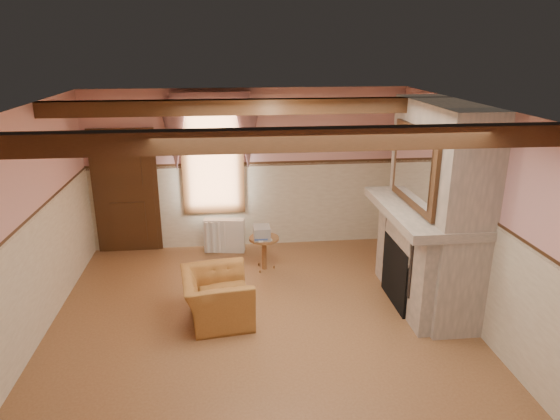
{
  "coord_description": "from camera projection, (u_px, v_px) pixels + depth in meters",
  "views": [
    {
      "loc": [
        -0.37,
        -5.5,
        3.51
      ],
      "look_at": [
        0.33,
        0.8,
        1.38
      ],
      "focal_mm": 32.0,
      "sensor_mm": 36.0,
      "label": 1
    }
  ],
  "objects": [
    {
      "name": "floor",
      "position": [
        261.0,
        333.0,
        6.34
      ],
      "size": [
        5.5,
        6.0,
        0.01
      ],
      "primitive_type": "cube",
      "color": "brown",
      "rests_on": "ground"
    },
    {
      "name": "ceiling",
      "position": [
        258.0,
        111.0,
        5.45
      ],
      "size": [
        5.5,
        6.0,
        0.01
      ],
      "primitive_type": "cube",
      "color": "silver",
      "rests_on": "wall_back"
    },
    {
      "name": "wall_back",
      "position": [
        248.0,
        170.0,
        8.72
      ],
      "size": [
        5.5,
        0.02,
        2.8
      ],
      "primitive_type": "cube",
      "color": "#D49592",
      "rests_on": "floor"
    },
    {
      "name": "wall_front",
      "position": [
        295.0,
        403.0,
        3.07
      ],
      "size": [
        5.5,
        0.02,
        2.8
      ],
      "primitive_type": "cube",
      "color": "#D49592",
      "rests_on": "floor"
    },
    {
      "name": "wall_left",
      "position": [
        16.0,
        240.0,
        5.61
      ],
      "size": [
        0.02,
        6.0,
        2.8
      ],
      "primitive_type": "cube",
      "color": "#D49592",
      "rests_on": "floor"
    },
    {
      "name": "wall_right",
      "position": [
        481.0,
        222.0,
        6.18
      ],
      "size": [
        0.02,
        6.0,
        2.8
      ],
      "primitive_type": "cube",
      "color": "#D49592",
      "rests_on": "floor"
    },
    {
      "name": "wainscot",
      "position": [
        261.0,
        280.0,
        6.1
      ],
      "size": [
        5.5,
        6.0,
        1.5
      ],
      "primitive_type": null,
      "color": "beige",
      "rests_on": "floor"
    },
    {
      "name": "chair_rail",
      "position": [
        260.0,
        222.0,
        5.86
      ],
      "size": [
        5.5,
        6.0,
        0.08
      ],
      "primitive_type": null,
      "color": "black",
      "rests_on": "wainscot"
    },
    {
      "name": "firebox",
      "position": [
        400.0,
        273.0,
        6.97
      ],
      "size": [
        0.2,
        0.95,
        0.9
      ],
      "primitive_type": "cube",
      "color": "black",
      "rests_on": "floor"
    },
    {
      "name": "armchair",
      "position": [
        217.0,
        297.0,
        6.57
      ],
      "size": [
        0.99,
        1.1,
        0.65
      ],
      "primitive_type": "imported",
      "rotation": [
        0.0,
        0.0,
        1.7
      ],
      "color": "#9E662D",
      "rests_on": "floor"
    },
    {
      "name": "side_table",
      "position": [
        264.0,
        253.0,
        8.07
      ],
      "size": [
        0.5,
        0.5,
        0.55
      ],
      "primitive_type": "cylinder",
      "rotation": [
        0.0,
        0.0,
        -0.05
      ],
      "color": "brown",
      "rests_on": "floor"
    },
    {
      "name": "book_stack",
      "position": [
        262.0,
        233.0,
        7.91
      ],
      "size": [
        0.26,
        0.32,
        0.2
      ],
      "primitive_type": "cube",
      "rotation": [
        0.0,
        0.0,
        0.01
      ],
      "color": "#B7AD8C",
      "rests_on": "side_table"
    },
    {
      "name": "radiator",
      "position": [
        224.0,
        235.0,
        8.74
      ],
      "size": [
        0.72,
        0.28,
        0.6
      ],
      "primitive_type": "cube",
      "rotation": [
        0.0,
        0.0,
        -0.15
      ],
      "color": "silver",
      "rests_on": "floor"
    },
    {
      "name": "bowl",
      "position": [
        428.0,
        207.0,
        6.55
      ],
      "size": [
        0.36,
        0.36,
        0.09
      ],
      "primitive_type": "imported",
      "color": "brown",
      "rests_on": "mantel"
    },
    {
      "name": "mantel_clock",
      "position": [
        404.0,
        183.0,
        7.41
      ],
      "size": [
        0.14,
        0.24,
        0.2
      ],
      "primitive_type": "cube",
      "color": "black",
      "rests_on": "mantel"
    },
    {
      "name": "oil_lamp",
      "position": [
        412.0,
        187.0,
        7.08
      ],
      "size": [
        0.11,
        0.11,
        0.28
      ],
      "primitive_type": "cylinder",
      "color": "gold",
      "rests_on": "mantel"
    },
    {
      "name": "candle_red",
      "position": [
        444.0,
        216.0,
        6.08
      ],
      "size": [
        0.06,
        0.06,
        0.16
      ],
      "primitive_type": "cylinder",
      "color": "#AE2C15",
      "rests_on": "mantel"
    },
    {
      "name": "jar_yellow",
      "position": [
        438.0,
        213.0,
        6.24
      ],
      "size": [
        0.06,
        0.06,
        0.12
      ],
      "primitive_type": "cylinder",
      "color": "yellow",
      "rests_on": "mantel"
    },
    {
      "name": "fireplace",
      "position": [
        436.0,
        208.0,
        6.71
      ],
      "size": [
        0.85,
        2.0,
        2.8
      ],
      "primitive_type": "cube",
      "color": "gray",
      "rests_on": "floor"
    },
    {
      "name": "mantel",
      "position": [
        423.0,
        211.0,
        6.71
      ],
      "size": [
        1.05,
        2.05,
        0.12
      ],
      "primitive_type": "cube",
      "color": "gray",
      "rests_on": "fireplace"
    },
    {
      "name": "overmantel_mirror",
      "position": [
        414.0,
        167.0,
        6.49
      ],
      "size": [
        0.06,
        1.44,
        1.04
      ],
      "primitive_type": "cube",
      "color": "silver",
      "rests_on": "fireplace"
    },
    {
      "name": "door",
      "position": [
        126.0,
        194.0,
        8.56
      ],
      "size": [
        1.1,
        0.1,
        2.1
      ],
      "primitive_type": "cube",
      "color": "black",
      "rests_on": "floor"
    },
    {
      "name": "window",
      "position": [
        213.0,
        157.0,
        8.55
      ],
      "size": [
        1.06,
        0.08,
        2.02
      ],
      "primitive_type": "cube",
      "color": "white",
      "rests_on": "wall_back"
    },
    {
      "name": "window_drapes",
      "position": [
        211.0,
        122.0,
        8.28
      ],
      "size": [
        1.3,
        0.14,
        1.4
      ],
      "primitive_type": "cube",
      "color": "gray",
      "rests_on": "wall_back"
    },
    {
      "name": "ceiling_beam_front",
      "position": [
        268.0,
        140.0,
        4.35
      ],
      "size": [
        5.5,
        0.18,
        0.2
      ],
      "primitive_type": "cube",
      "color": "black",
      "rests_on": "ceiling"
    },
    {
      "name": "ceiling_beam_back",
      "position": [
        252.0,
        107.0,
        6.61
      ],
      "size": [
        5.5,
        0.18,
        0.2
      ],
      "primitive_type": "cube",
      "color": "black",
      "rests_on": "ceiling"
    }
  ]
}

